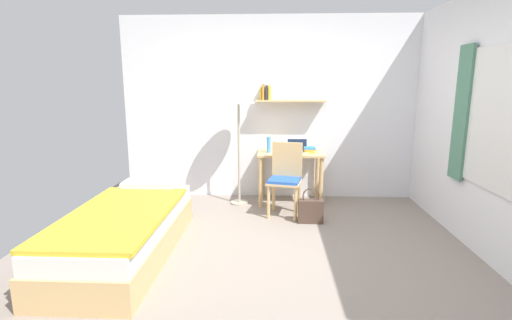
% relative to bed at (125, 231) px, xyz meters
% --- Properties ---
extents(ground_plane, '(5.28, 5.28, 0.00)m').
position_rel_bed_xyz_m(ground_plane, '(1.46, 0.06, -0.24)').
color(ground_plane, gray).
extents(wall_back, '(4.40, 0.27, 2.60)m').
position_rel_bed_xyz_m(wall_back, '(1.46, 2.08, 1.06)').
color(wall_back, white).
rests_on(wall_back, ground_plane).
extents(wall_right, '(0.10, 4.40, 2.60)m').
position_rel_bed_xyz_m(wall_right, '(3.48, 0.08, 1.06)').
color(wall_right, white).
rests_on(wall_right, ground_plane).
extents(bed, '(0.90, 2.06, 0.54)m').
position_rel_bed_xyz_m(bed, '(0.00, 0.00, 0.00)').
color(bed, tan).
rests_on(bed, ground_plane).
extents(desk, '(0.91, 0.57, 0.72)m').
position_rel_bed_xyz_m(desk, '(1.68, 1.76, 0.34)').
color(desk, tan).
rests_on(desk, ground_plane).
extents(desk_chair, '(0.48, 0.46, 0.92)m').
position_rel_bed_xyz_m(desk_chair, '(1.60, 1.26, 0.26)').
color(desk_chair, tan).
rests_on(desk_chair, ground_plane).
extents(standing_lamp, '(0.44, 0.44, 1.63)m').
position_rel_bed_xyz_m(standing_lamp, '(0.97, 1.66, 1.21)').
color(standing_lamp, '#B2A893').
rests_on(standing_lamp, ground_plane).
extents(laptop, '(0.30, 0.21, 0.19)m').
position_rel_bed_xyz_m(laptop, '(1.78, 1.79, 0.53)').
color(laptop, '#B7BABF').
rests_on(laptop, desk).
extents(water_bottle, '(0.06, 0.06, 0.22)m').
position_rel_bed_xyz_m(water_bottle, '(1.38, 1.72, 0.59)').
color(water_bottle, '#4C99DB').
rests_on(water_bottle, desk).
extents(book_stack, '(0.18, 0.21, 0.07)m').
position_rel_bed_xyz_m(book_stack, '(1.94, 1.77, 0.52)').
color(book_stack, gold).
rests_on(book_stack, desk).
extents(handbag, '(0.30, 0.12, 0.44)m').
position_rel_bed_xyz_m(handbag, '(1.90, 0.96, -0.08)').
color(handbag, '#4C382D').
rests_on(handbag, ground_plane).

